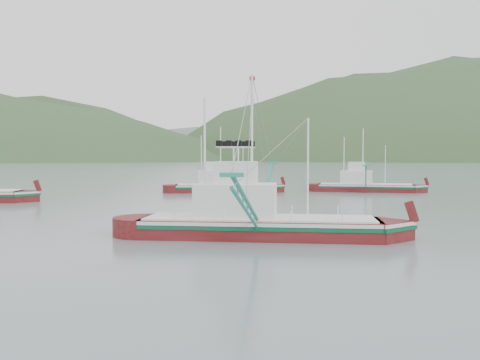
{
  "coord_description": "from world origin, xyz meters",
  "views": [
    {
      "loc": [
        -0.47,
        -31.76,
        5.07
      ],
      "look_at": [
        0.0,
        6.0,
        3.2
      ],
      "focal_mm": 40.0,
      "sensor_mm": 36.0,
      "label": 1
    }
  ],
  "objects": [
    {
      "name": "ground",
      "position": [
        0.0,
        0.0,
        0.0
      ],
      "size": [
        1200.0,
        1200.0,
        0.0
      ],
      "primitive_type": "plane",
      "color": "slate",
      "rests_on": "ground"
    },
    {
      "name": "main_boat",
      "position": [
        0.91,
        0.31,
        1.67
      ],
      "size": [
        14.74,
        25.91,
        10.53
      ],
      "rotation": [
        0.0,
        0.0,
        -0.13
      ],
      "color": "#530D0E",
      "rests_on": "ground"
    },
    {
      "name": "bg_boat_right",
      "position": [
        17.02,
        38.87,
        1.65
      ],
      "size": [
        12.79,
        22.01,
        9.06
      ],
      "rotation": [
        0.0,
        0.0,
        -0.24
      ],
      "color": "#530D0E",
      "rests_on": "ground"
    },
    {
      "name": "bg_boat_far",
      "position": [
        -1.9,
        37.95,
        1.27
      ],
      "size": [
        12.75,
        22.79,
        9.22
      ],
      "rotation": [
        0.0,
        0.0,
        0.06
      ],
      "color": "#530D0E",
      "rests_on": "ground"
    },
    {
      "name": "ridge_distant",
      "position": [
        30.0,
        560.0,
        0.0
      ],
      "size": [
        960.0,
        400.0,
        240.0
      ],
      "primitive_type": "ellipsoid",
      "color": "slate",
      "rests_on": "ground"
    }
  ]
}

